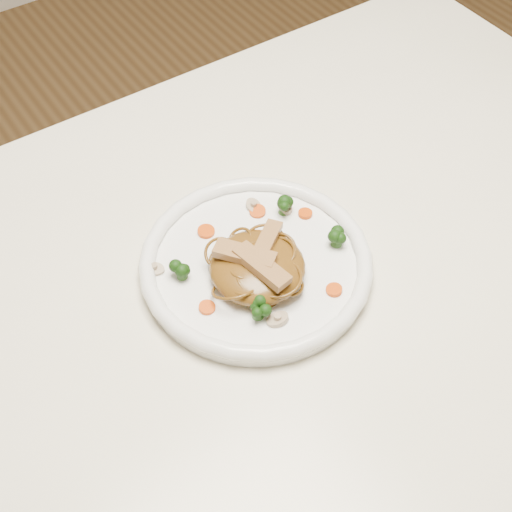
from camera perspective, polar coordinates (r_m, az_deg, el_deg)
ground at (r=1.59m, az=1.29°, el=-17.76°), size 4.00×4.00×0.00m
table at (r=1.01m, az=1.93°, el=-3.70°), size 1.20×0.80×0.75m
plate at (r=0.91m, az=0.00°, el=-0.89°), size 0.30×0.30×0.02m
noodle_mound at (r=0.88m, az=0.10°, el=-0.84°), size 0.15×0.15×0.04m
chicken_a at (r=0.88m, az=0.89°, el=1.30°), size 0.06×0.05×0.01m
chicken_b at (r=0.87m, az=-0.87°, el=0.11°), size 0.06×0.07×0.01m
chicken_c at (r=0.86m, az=0.44°, el=-0.79°), size 0.04×0.08×0.01m
broccoli_0 at (r=0.95m, az=2.15°, el=4.05°), size 0.04×0.04×0.03m
broccoli_1 at (r=0.89m, az=-5.76°, el=-0.95°), size 0.03×0.03×0.03m
broccoli_2 at (r=0.85m, az=0.14°, el=-4.13°), size 0.03×0.03×0.03m
broccoli_3 at (r=0.92m, az=6.28°, el=1.48°), size 0.03×0.03×0.03m
carrot_0 at (r=0.96m, az=0.12°, el=3.45°), size 0.03×0.03×0.00m
carrot_1 at (r=0.87m, az=-3.79°, el=-3.97°), size 0.02×0.02×0.00m
carrot_2 at (r=0.96m, az=3.81°, el=3.29°), size 0.02×0.02×0.00m
carrot_3 at (r=0.94m, az=-3.86°, el=1.90°), size 0.02×0.02×0.00m
carrot_4 at (r=0.88m, az=6.03°, el=-2.61°), size 0.02×0.02×0.00m
mushroom_0 at (r=0.85m, az=1.67°, el=-4.90°), size 0.03×0.03×0.01m
mushroom_1 at (r=0.97m, az=2.27°, el=3.74°), size 0.03×0.03×0.01m
mushroom_2 at (r=0.91m, az=-7.82°, el=-1.01°), size 0.03×0.03×0.01m
mushroom_3 at (r=0.97m, az=-0.17°, el=3.83°), size 0.03×0.03×0.01m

